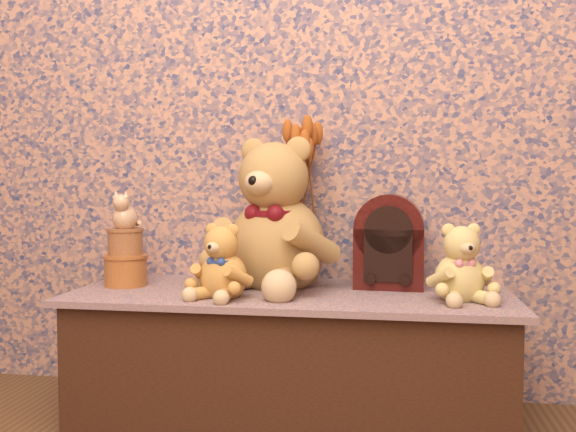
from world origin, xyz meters
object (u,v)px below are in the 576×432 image
object	(u,v)px
biscuit_tin_lower	(126,271)
ceramic_vase	(302,255)
cat_figurine	(125,210)
teddy_medium	(223,258)
cathedral_radio	(390,241)
teddy_large	(277,207)
teddy_small	(460,259)

from	to	relation	value
biscuit_tin_lower	ceramic_vase	bearing A→B (deg)	16.00
ceramic_vase	cat_figurine	distance (m)	0.61
teddy_medium	cathedral_radio	world-z (taller)	cathedral_radio
cathedral_radio	ceramic_vase	world-z (taller)	cathedral_radio
biscuit_tin_lower	cat_figurine	bearing A→B (deg)	0.00
teddy_large	cat_figurine	distance (m)	0.50
teddy_small	cathedral_radio	xyz separation A→B (m)	(-0.20, 0.20, 0.03)
biscuit_tin_lower	teddy_medium	bearing A→B (deg)	-21.38
biscuit_tin_lower	cat_figurine	world-z (taller)	cat_figurine
ceramic_vase	cathedral_radio	bearing A→B (deg)	-9.12
cat_figurine	ceramic_vase	bearing A→B (deg)	13.88
teddy_large	teddy_small	distance (m)	0.60
cat_figurine	teddy_small	bearing A→B (deg)	-6.52
teddy_medium	teddy_small	bearing A→B (deg)	22.60
teddy_medium	biscuit_tin_lower	distance (m)	0.41
teddy_medium	ceramic_vase	world-z (taller)	teddy_medium
teddy_medium	teddy_large	bearing A→B (deg)	76.26
teddy_small	cat_figurine	world-z (taller)	cat_figurine
teddy_large	teddy_medium	size ratio (longest dim) A/B	2.21
teddy_medium	cathedral_radio	xyz separation A→B (m)	(0.49, 0.26, 0.03)
cathedral_radio	cat_figurine	world-z (taller)	cat_figurine
teddy_medium	cat_figurine	bearing A→B (deg)	175.84
ceramic_vase	cat_figurine	size ratio (longest dim) A/B	1.44
teddy_small	cat_figurine	distance (m)	1.08
teddy_medium	cat_figurine	size ratio (longest dim) A/B	1.83
teddy_medium	biscuit_tin_lower	bearing A→B (deg)	175.84
teddy_large	biscuit_tin_lower	world-z (taller)	teddy_large
teddy_large	teddy_small	size ratio (longest dim) A/B	2.17
teddy_medium	ceramic_vase	xyz separation A→B (m)	(0.19, 0.31, -0.03)
teddy_large	ceramic_vase	xyz separation A→B (m)	(0.07, 0.10, -0.17)
ceramic_vase	biscuit_tin_lower	size ratio (longest dim) A/B	1.35
teddy_large	ceramic_vase	distance (m)	0.21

